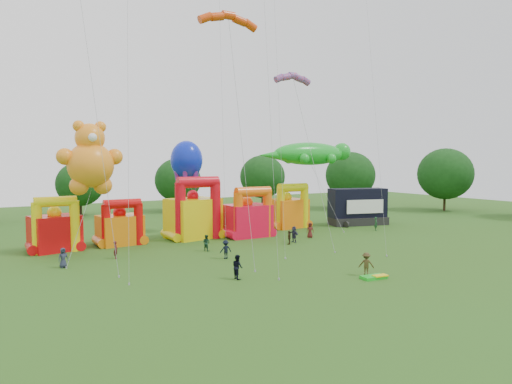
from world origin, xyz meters
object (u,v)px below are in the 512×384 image
bouncy_castle_2 (194,215)px  stage_trailer (358,207)px  spectator_4 (289,237)px  bouncy_castle_0 (55,230)px  octopus_kite (202,193)px  teddy_bear_kite (85,191)px  spectator_0 (63,258)px  gecko_kite (316,170)px

bouncy_castle_2 → stage_trailer: bearing=-2.9°
bouncy_castle_2 → spectator_4: (7.47, -9.10, -2.02)m
bouncy_castle_0 → octopus_kite: size_ratio=0.48×
bouncy_castle_0 → spectator_4: (22.70, -9.00, -1.41)m
bouncy_castle_0 → bouncy_castle_2: bouncy_castle_2 is taller
teddy_bear_kite → spectator_0: 7.08m
bouncy_castle_0 → teddy_bear_kite: teddy_bear_kite is taller
bouncy_castle_2 → octopus_kite: (1.97, 2.20, 2.44)m
octopus_kite → spectator_4: (5.50, -11.29, -4.46)m
spectator_0 → spectator_4: (23.02, -0.75, -0.10)m
bouncy_castle_0 → octopus_kite: octopus_kite is taller
teddy_bear_kite → spectator_4: bearing=-12.3°
teddy_bear_kite → gecko_kite: (29.65, 2.79, 1.64)m
stage_trailer → spectator_4: bearing=-155.5°
spectator_0 → teddy_bear_kite: bearing=41.7°
teddy_bear_kite → spectator_4: 21.63m
bouncy_castle_0 → stage_trailer: (39.92, -1.13, 0.36)m
spectator_0 → spectator_4: spectator_0 is taller
stage_trailer → bouncy_castle_0: bearing=178.4°
bouncy_castle_0 → teddy_bear_kite: (2.27, -4.53, 4.14)m
bouncy_castle_2 → octopus_kite: size_ratio=0.62×
bouncy_castle_0 → bouncy_castle_2: (15.23, 0.10, 0.61)m
stage_trailer → teddy_bear_kite: size_ratio=0.66×
stage_trailer → octopus_kite: octopus_kite is taller
octopus_kite → spectator_0: 20.91m
gecko_kite → spectator_0: (-32.24, -6.50, -7.09)m
teddy_bear_kite → gecko_kite: teddy_bear_kite is taller
spectator_0 → bouncy_castle_0: bearing=74.5°
stage_trailer → spectator_0: stage_trailer is taller
stage_trailer → spectator_0: size_ratio=5.04×
stage_trailer → gecko_kite: 9.68m
bouncy_castle_0 → spectator_4: 24.46m
stage_trailer → spectator_4: 19.02m
bouncy_castle_0 → spectator_0: (-0.32, -8.24, -1.31)m
stage_trailer → spectator_4: (-17.23, -7.86, -1.77)m
stage_trailer → octopus_kite: (-22.73, 3.43, 2.69)m
octopus_kite → gecko_kite: bearing=-15.3°
bouncy_castle_2 → spectator_4: bearing=-50.6°
spectator_4 → spectator_0: bearing=-44.5°
bouncy_castle_2 → spectator_0: 17.75m
bouncy_castle_2 → stage_trailer: size_ratio=0.85×
bouncy_castle_2 → teddy_bear_kite: teddy_bear_kite is taller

